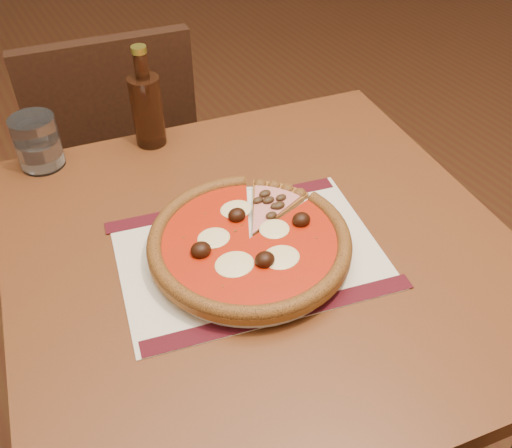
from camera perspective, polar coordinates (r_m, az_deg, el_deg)
The scene contains 8 objects.
table at distance 1.00m, azimuth 0.57°, elevation -6.34°, with size 0.91×0.91×0.75m.
chair_far at distance 1.63m, azimuth -13.71°, elevation 6.88°, with size 0.46×0.46×0.86m.
placemat at distance 0.91m, azimuth -0.64°, elevation -3.02°, with size 0.41×0.29×0.00m, color beige.
plate at distance 0.90m, azimuth -0.65°, elevation -2.56°, with size 0.30×0.30×0.02m, color white.
pizza at distance 0.89m, azimuth -0.66°, elevation -1.65°, with size 0.32×0.32×0.04m.
ham_slice at distance 0.96m, azimuth 1.35°, elevation 2.20°, with size 0.14×0.12×0.02m.
water_glass at distance 1.14m, azimuth -21.03°, elevation 7.66°, with size 0.08×0.08×0.10m, color white.
bottle at distance 1.14m, azimuth -10.85°, elevation 11.39°, with size 0.06×0.06×0.20m.
Camera 1 is at (-1.08, -1.44, 1.39)m, focal length 40.00 mm.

